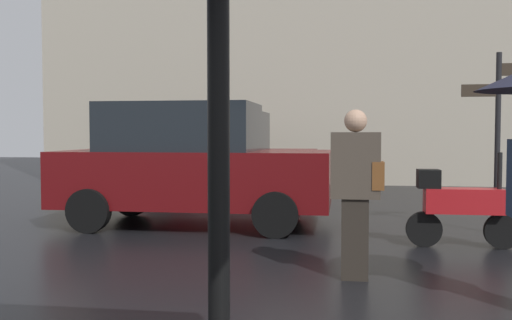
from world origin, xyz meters
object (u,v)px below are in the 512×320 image
at_px(parked_scooter, 460,205).
at_px(street_signpost, 498,124).
at_px(parked_car_right, 191,164).
at_px(pedestrian_with_bag, 357,184).
at_px(parked_car_left, 222,154).

distance_m(parked_scooter, street_signpost, 1.77).
bearing_deg(parked_scooter, parked_car_right, 150.75).
xyz_separation_m(pedestrian_with_bag, parked_scooter, (1.35, 1.83, -0.42)).
bearing_deg(parked_scooter, pedestrian_with_bag, -137.94).
xyz_separation_m(parked_scooter, parked_car_left, (-4.32, 5.73, 0.43)).
xyz_separation_m(parked_scooter, parked_car_right, (-3.88, 1.25, 0.43)).
relative_size(parked_car_left, parked_car_right, 0.99).
bearing_deg(street_signpost, parked_scooter, -122.41).
bearing_deg(parked_car_right, street_signpost, -173.23).
xyz_separation_m(parked_scooter, street_signpost, (0.76, 1.19, 1.06)).
bearing_deg(street_signpost, parked_car_right, 179.33).
height_order(pedestrian_with_bag, parked_car_right, parked_car_right).
bearing_deg(parked_scooter, parked_car_left, 115.53).
relative_size(pedestrian_with_bag, parked_scooter, 1.20).
relative_size(pedestrian_with_bag, street_signpost, 0.65).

